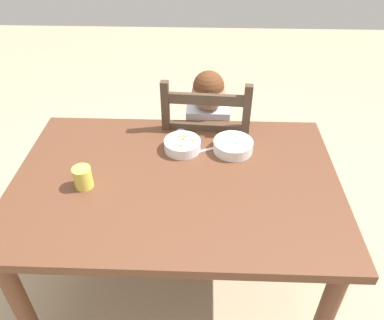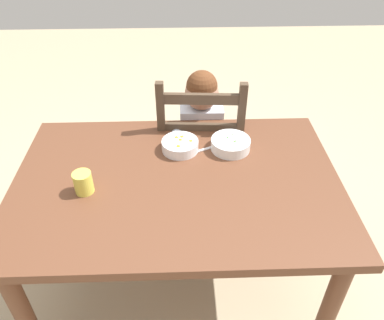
# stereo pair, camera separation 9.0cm
# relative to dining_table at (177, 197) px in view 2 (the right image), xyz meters

# --- Properties ---
(ground_plane) EXTENTS (8.00, 8.00, 0.00)m
(ground_plane) POSITION_rel_dining_table_xyz_m (0.00, 0.00, -0.64)
(ground_plane) COLOR tan
(dining_table) EXTENTS (1.34, 0.90, 0.74)m
(dining_table) POSITION_rel_dining_table_xyz_m (0.00, 0.00, 0.00)
(dining_table) COLOR brown
(dining_table) RESTS_ON ground
(dining_chair) EXTENTS (0.45, 0.45, 0.99)m
(dining_chair) POSITION_rel_dining_table_xyz_m (0.13, 0.50, -0.17)
(dining_chair) COLOR #473728
(dining_chair) RESTS_ON ground
(child_figure) EXTENTS (0.32, 0.31, 0.97)m
(child_figure) POSITION_rel_dining_table_xyz_m (0.13, 0.49, 0.00)
(child_figure) COLOR silver
(child_figure) RESTS_ON ground
(bowl_of_peas) EXTENTS (0.18, 0.18, 0.05)m
(bowl_of_peas) POSITION_rel_dining_table_xyz_m (0.24, 0.20, 0.13)
(bowl_of_peas) COLOR white
(bowl_of_peas) RESTS_ON dining_table
(bowl_of_carrots) EXTENTS (0.16, 0.16, 0.05)m
(bowl_of_carrots) POSITION_rel_dining_table_xyz_m (0.02, 0.20, 0.13)
(bowl_of_carrots) COLOR white
(bowl_of_carrots) RESTS_ON dining_table
(spoon) EXTENTS (0.13, 0.08, 0.01)m
(spoon) POSITION_rel_dining_table_xyz_m (0.10, 0.18, 0.11)
(spoon) COLOR silver
(spoon) RESTS_ON dining_table
(drinking_cup) EXTENTS (0.07, 0.07, 0.09)m
(drinking_cup) POSITION_rel_dining_table_xyz_m (-0.36, -0.06, 0.15)
(drinking_cup) COLOR #DAD04D
(drinking_cup) RESTS_ON dining_table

